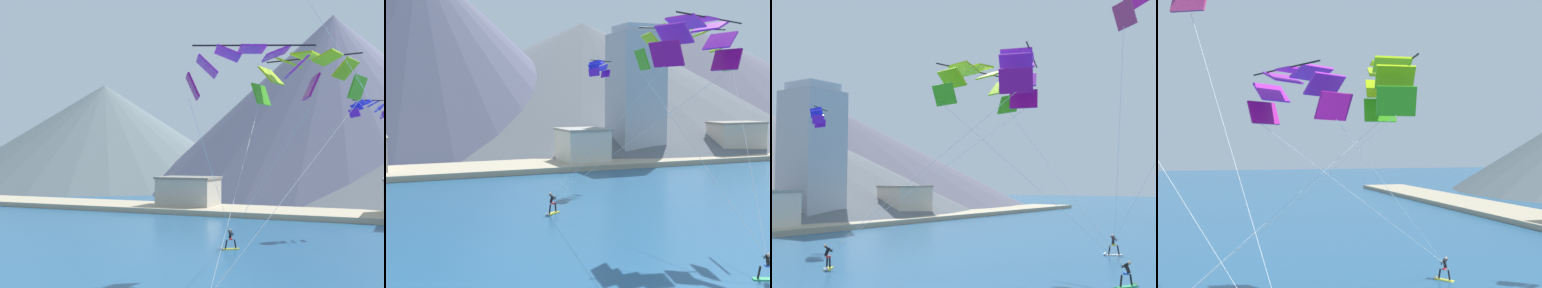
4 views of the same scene
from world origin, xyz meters
The scene contains 11 objects.
kitesurfer_mid_center centered at (-2.64, 22.23, 0.56)m, with size 1.65×1.33×1.80m.
parafoil_kite_near_lead centered at (5.41, 14.96, 13.56)m, with size 7.70×13.43×13.57m.
parafoil_kite_mid_center centered at (3.03, 10.17, 13.36)m, with size 9.42×14.63×13.19m.
parafoil_kite_distant_high_outer centered at (7.65, 35.73, 12.82)m, with size 3.77×3.86×1.88m.
shoreline_strip centered at (0.00, 48.57, 0.35)m, with size 180.00×10.00×0.70m, color tan.
shore_building_harbour_front centered at (11.45, 49.57, 2.57)m, with size 6.25×6.67×5.12m.
shore_building_promenade_mid centered at (38.04, 50.08, 2.76)m, with size 8.59×4.86×5.50m.
highrise_tower centered at (21.89, 53.65, 9.85)m, with size 7.00×7.00×20.11m.
mountain_peak_central_summit centered at (66.62, 103.19, 13.58)m, with size 106.87×106.87×27.15m.
mountain_peak_east_shoulder centered at (-4.75, 100.11, 19.47)m, with size 83.81×83.81×38.95m.
mountain_peak_far_spur centered at (34.26, 104.60, 13.65)m, with size 120.67×120.67×27.29m.
Camera 2 is at (-16.74, -18.56, 9.78)m, focal length 50.00 mm.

